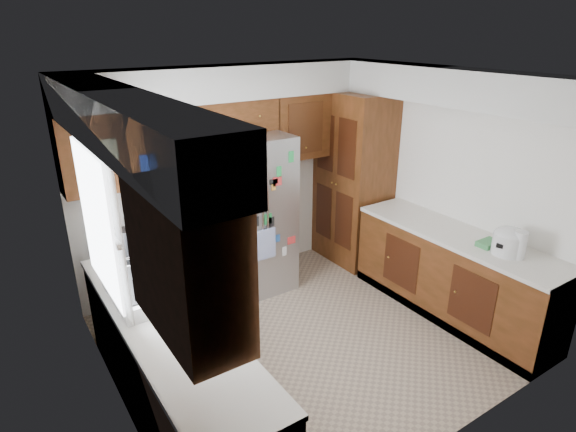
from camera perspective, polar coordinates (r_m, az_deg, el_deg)
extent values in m
plane|color=tan|center=(4.93, 2.54, -14.04)|extent=(3.60, 3.60, 0.00)
cube|color=white|center=(5.62, -6.92, 4.66)|extent=(3.60, 0.04, 2.50)
cube|color=white|center=(3.65, -20.78, -6.34)|extent=(0.04, 3.20, 2.50)
cube|color=white|center=(5.53, 18.06, 3.45)|extent=(0.04, 3.20, 2.50)
cube|color=white|center=(3.31, 19.62, -9.15)|extent=(3.60, 0.04, 2.50)
cube|color=white|center=(4.02, 3.15, 16.40)|extent=(3.60, 3.20, 0.02)
cube|color=silver|center=(5.24, -6.48, 15.48)|extent=(3.60, 0.38, 0.35)
cube|color=silver|center=(3.35, -20.05, 10.92)|extent=(0.38, 3.20, 0.35)
cube|color=silver|center=(5.16, 18.09, 14.51)|extent=(0.38, 3.20, 0.35)
cube|color=#3E220B|center=(4.94, -18.17, 7.69)|extent=(1.33, 0.34, 0.75)
cube|color=#3E220B|center=(5.93, 3.59, 10.92)|extent=(1.33, 0.34, 0.75)
cube|color=#3E220B|center=(2.46, -11.98, -5.45)|extent=(0.34, 0.85, 0.75)
cube|color=white|center=(3.60, -21.71, -0.71)|extent=(0.02, 0.90, 1.05)
cube|color=white|center=(3.61, -21.13, -0.58)|extent=(0.01, 1.02, 1.15)
cube|color=#1E3FB3|center=(4.82, -16.18, 5.75)|extent=(0.16, 0.02, 0.22)
cube|color=beige|center=(4.69, -20.51, 7.32)|extent=(0.16, 0.02, 0.20)
cube|color=#3E220B|center=(3.90, -13.55, -17.71)|extent=(0.60, 2.60, 0.88)
cube|color=#3E220B|center=(5.36, -12.95, -5.96)|extent=(0.75, 0.60, 0.88)
cube|color=silver|center=(3.63, -14.19, -12.06)|extent=(0.63, 2.60, 0.04)
cube|color=silver|center=(5.17, -13.37, -1.43)|extent=(0.75, 0.60, 0.04)
cube|color=black|center=(4.16, -13.05, -21.88)|extent=(0.60, 2.60, 0.10)
cube|color=white|center=(3.40, -2.68, -23.73)|extent=(0.01, 0.58, 0.80)
cube|color=#3E220B|center=(5.35, 18.94, -6.74)|extent=(0.60, 2.25, 0.88)
cube|color=silver|center=(5.15, 19.56, -2.22)|extent=(0.63, 2.25, 0.04)
cube|color=black|center=(5.54, 18.45, -10.30)|extent=(0.60, 2.25, 0.10)
cube|color=#3E220B|center=(6.12, 7.76, 4.33)|extent=(0.60, 0.90, 2.15)
cube|color=#A5A6AA|center=(5.40, -4.84, 0.11)|extent=(0.90, 0.75, 1.80)
cylinder|color=silver|center=(5.01, -3.02, 0.27)|extent=(0.02, 0.02, 0.90)
cylinder|color=silver|center=(5.04, -2.44, 0.41)|extent=(0.02, 0.02, 0.90)
cube|color=black|center=(4.88, -5.03, 1.49)|extent=(0.22, 0.01, 0.30)
cube|color=white|center=(5.15, -2.58, -3.34)|extent=(0.22, 0.01, 0.34)
cube|color=white|center=(4.98, -5.65, -2.34)|extent=(0.07, 0.00, 0.08)
cube|color=black|center=(5.16, -2.49, -2.60)|extent=(0.11, 0.00, 0.10)
cube|color=black|center=(5.11, -2.10, -0.72)|extent=(0.09, 0.00, 0.11)
cube|color=blue|center=(5.23, -1.37, -2.69)|extent=(0.09, 0.00, 0.08)
cube|color=red|center=(5.04, -4.30, -2.15)|extent=(0.06, 0.00, 0.06)
cube|color=orange|center=(5.00, -1.71, 3.48)|extent=(0.05, 0.00, 0.08)
cube|color=green|center=(4.86, -2.98, 6.48)|extent=(0.09, 0.00, 0.08)
cube|color=black|center=(5.06, -6.06, -4.99)|extent=(0.08, 0.00, 0.11)
cube|color=green|center=(5.08, -2.37, -0.35)|extent=(0.09, 0.00, 0.12)
cube|color=#8C4C99|center=(5.09, -5.70, -5.31)|extent=(0.05, 0.00, 0.12)
cube|color=green|center=(5.01, -5.80, -3.49)|extent=(0.09, 0.00, 0.06)
cube|color=black|center=(5.09, -5.56, -5.05)|extent=(0.07, 0.00, 0.11)
cube|color=white|center=(5.36, -0.43, -4.20)|extent=(0.06, 0.00, 0.11)
cube|color=black|center=(4.99, -1.70, 4.10)|extent=(0.10, 0.00, 0.06)
cube|color=green|center=(4.97, -4.78, -0.75)|extent=(0.07, 0.00, 0.09)
cube|color=white|center=(4.83, -3.82, 5.90)|extent=(0.11, 0.00, 0.10)
cube|color=orange|center=(5.11, -5.81, -5.79)|extent=(0.09, 0.00, 0.12)
cube|color=blue|center=(4.99, -3.22, 0.91)|extent=(0.09, 0.00, 0.08)
cube|color=black|center=(5.01, -3.84, -0.69)|extent=(0.08, 0.00, 0.11)
cube|color=blue|center=(5.04, -5.15, -3.37)|extent=(0.09, 0.00, 0.08)
cube|color=red|center=(5.05, -4.70, -3.04)|extent=(0.07, 0.00, 0.07)
cube|color=green|center=(5.04, 0.39, 7.03)|extent=(0.06, 0.00, 0.12)
cube|color=green|center=(4.99, -1.06, 5.28)|extent=(0.06, 0.00, 0.11)
cube|color=red|center=(5.36, 0.42, -2.89)|extent=(0.10, 0.00, 0.09)
cube|color=red|center=(5.01, -1.27, 4.13)|extent=(0.11, 0.00, 0.10)
cube|color=#3E220B|center=(5.30, -6.42, 11.74)|extent=(0.96, 0.34, 0.35)
sphere|color=#1F52B4|center=(5.13, -8.02, 14.87)|extent=(0.27, 0.27, 0.27)
cylinder|color=black|center=(5.28, -4.72, 14.49)|extent=(0.26, 0.26, 0.15)
ellipsoid|color=#333338|center=(5.27, -4.74, 15.29)|extent=(0.24, 0.24, 0.11)
cube|color=white|center=(3.92, -16.35, -8.24)|extent=(0.52, 0.70, 0.12)
cube|color=black|center=(3.89, -16.45, -7.41)|extent=(0.44, 0.60, 0.02)
cylinder|color=silver|center=(3.80, -19.47, -6.85)|extent=(0.02, 0.02, 0.30)
cylinder|color=silver|center=(3.76, -18.84, -4.90)|extent=(0.16, 0.02, 0.02)
cube|color=yellow|center=(3.76, -11.97, -9.91)|extent=(0.10, 0.18, 0.04)
cube|color=black|center=(4.35, -18.23, -5.54)|extent=(0.18, 0.14, 0.10)
cylinder|color=black|center=(4.27, -18.52, -3.26)|extent=(0.16, 0.16, 0.28)
cylinder|color=#A5A6AA|center=(4.55, -19.56, -3.77)|extent=(0.14, 0.14, 0.20)
sphere|color=white|center=(4.75, -18.83, -2.59)|extent=(0.20, 0.20, 0.20)
cube|color=#3F72B2|center=(4.78, -20.90, -2.83)|extent=(0.14, 0.10, 0.18)
cube|color=#BFB28C|center=(4.91, -19.46, -2.24)|extent=(0.10, 0.08, 0.14)
cylinder|color=white|center=(4.23, -17.48, -6.14)|extent=(0.08, 0.08, 0.11)
cylinder|color=white|center=(4.84, 24.68, -3.03)|extent=(0.29, 0.29, 0.19)
ellipsoid|color=white|center=(4.81, 24.86, -1.98)|extent=(0.28, 0.28, 0.13)
cube|color=black|center=(4.73, 23.83, -3.22)|extent=(0.04, 0.06, 0.04)
cylinder|color=white|center=(4.78, 25.76, -3.12)|extent=(0.11, 0.11, 0.26)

